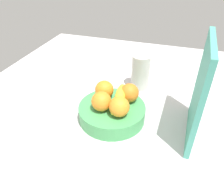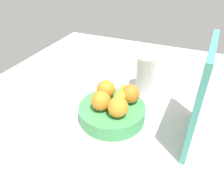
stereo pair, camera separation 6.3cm
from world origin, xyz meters
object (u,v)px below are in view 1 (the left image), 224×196
object	(u,v)px
fruit_bowl	(112,112)
banana_bunch	(120,99)
orange_front_right	(119,107)
orange_front_left	(101,101)
orange_center	(129,93)
orange_back_left	(104,90)
cutting_board	(199,92)
jar_lid	(72,157)
thermos_tumbler	(141,72)

from	to	relation	value
fruit_bowl	banana_bunch	world-z (taller)	banana_bunch
orange_front_right	banana_bunch	distance (cm)	6.17
orange_front_left	banana_bunch	size ratio (longest dim) A/B	0.43
orange_front_right	orange_center	distance (cm)	10.13
orange_center	orange_back_left	world-z (taller)	same
orange_center	banana_bunch	xyz separation A→B (cm)	(4.07, -2.61, -0.75)
fruit_bowl	banana_bunch	bearing A→B (deg)	120.38
fruit_bowl	orange_back_left	size ratio (longest dim) A/B	3.47
orange_front_left	banana_bunch	distance (cm)	7.79
orange_center	fruit_bowl	bearing A→B (deg)	-43.56
orange_front_right	cutting_board	bearing A→B (deg)	102.44
banana_bunch	cutting_board	distance (cm)	28.87
jar_lid	banana_bunch	bearing A→B (deg)	160.17
thermos_tumbler	jar_lid	distance (cm)	53.28
fruit_bowl	thermos_tumbler	bearing A→B (deg)	168.17
orange_center	banana_bunch	distance (cm)	4.89
jar_lid	fruit_bowl	bearing A→B (deg)	165.06
orange_front_right	cutting_board	distance (cm)	27.99
banana_bunch	jar_lid	bearing A→B (deg)	-19.83
fruit_bowl	jar_lid	world-z (taller)	fruit_bowl
thermos_tumbler	jar_lid	size ratio (longest dim) A/B	2.73
orange_front_left	orange_back_left	size ratio (longest dim) A/B	1.00
jar_lid	orange_front_left	bearing A→B (deg)	171.40
orange_front_left	orange_center	xyz separation A→B (cm)	(-8.85, 8.71, 0.00)
cutting_board	jar_lid	world-z (taller)	cutting_board
banana_bunch	thermos_tumbler	size ratio (longest dim) A/B	1.07
orange_back_left	jar_lid	world-z (taller)	orange_back_left
orange_back_left	thermos_tumbler	world-z (taller)	thermos_tumbler
banana_bunch	jar_lid	distance (cm)	28.60
orange_back_left	jar_lid	size ratio (longest dim) A/B	1.24
orange_front_right	fruit_bowl	bearing A→B (deg)	-135.80
fruit_bowl	cutting_board	bearing A→B (deg)	92.79
banana_bunch	orange_center	bearing A→B (deg)	147.37
orange_front_right	orange_back_left	bearing A→B (deg)	-135.42
orange_front_left	orange_center	world-z (taller)	same
orange_front_right	banana_bunch	world-z (taller)	orange_front_right
fruit_bowl	orange_center	bearing A→B (deg)	136.44
orange_front_right	orange_back_left	size ratio (longest dim) A/B	1.00
orange_back_left	banana_bunch	xyz separation A→B (cm)	(3.19, 7.71, -0.75)
orange_front_left	orange_center	size ratio (longest dim) A/B	1.00
fruit_bowl	cutting_board	world-z (taller)	cutting_board
fruit_bowl	orange_back_left	world-z (taller)	orange_back_left
orange_back_left	thermos_tumbler	size ratio (longest dim) A/B	0.46
orange_center	cutting_board	world-z (taller)	cutting_board
banana_bunch	orange_front_left	bearing A→B (deg)	-51.94
fruit_bowl	banana_bunch	distance (cm)	7.00
orange_front_left	orange_center	bearing A→B (deg)	135.45
fruit_bowl	orange_back_left	distance (cm)	9.75
orange_center	orange_back_left	bearing A→B (deg)	-85.13
thermos_tumbler	orange_front_left	bearing A→B (deg)	-16.44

